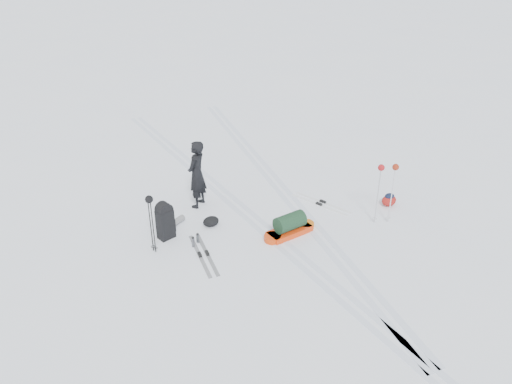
# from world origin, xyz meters

# --- Properties ---
(ground) EXTENTS (200.00, 200.00, 0.00)m
(ground) POSITION_xyz_m (0.00, 0.00, 0.00)
(ground) COLOR white
(ground) RESTS_ON ground
(snow_hill_backdrop) EXTENTS (359.50, 192.00, 162.45)m
(snow_hill_backdrop) POSITION_xyz_m (62.69, 84.02, -69.02)
(snow_hill_backdrop) COLOR white
(snow_hill_backdrop) RESTS_ON ground
(ski_tracks) EXTENTS (3.38, 17.97, 0.01)m
(ski_tracks) POSITION_xyz_m (0.61, 0.88, 0.00)
(ski_tracks) COLOR silver
(ski_tracks) RESTS_ON ground
(skier) EXTENTS (0.74, 0.73, 1.72)m
(skier) POSITION_xyz_m (-0.95, 1.79, 0.86)
(skier) COLOR black
(skier) RESTS_ON ground
(pulk_sled) EXTENTS (1.39, 0.58, 0.52)m
(pulk_sled) POSITION_xyz_m (0.41, -0.41, 0.20)
(pulk_sled) COLOR red
(pulk_sled) RESTS_ON ground
(expedition_rucksack) EXTENTS (0.83, 0.79, 0.89)m
(expedition_rucksack) POSITION_xyz_m (-2.08, 0.78, 0.41)
(expedition_rucksack) COLOR black
(expedition_rucksack) RESTS_ON ground
(ski_poles_black) EXTENTS (0.17, 0.19, 1.36)m
(ski_poles_black) POSITION_xyz_m (-2.53, 0.32, 1.11)
(ski_poles_black) COLOR black
(ski_poles_black) RESTS_ON ground
(ski_poles_silver) EXTENTS (0.46, 0.28, 1.51)m
(ski_poles_silver) POSITION_xyz_m (2.61, -0.95, 1.26)
(ski_poles_silver) COLOR #B1B4B8
(ski_poles_silver) RESTS_ON ground
(touring_skis_grey) EXTENTS (0.42, 1.66, 0.06)m
(touring_skis_grey) POSITION_xyz_m (-1.65, -0.30, 0.01)
(touring_skis_grey) COLOR gray
(touring_skis_grey) RESTS_ON ground
(touring_skis_white) EXTENTS (0.87, 1.65, 0.06)m
(touring_skis_white) POSITION_xyz_m (1.83, 0.44, 0.01)
(touring_skis_white) COLOR white
(touring_skis_white) RESTS_ON ground
(rope_coil) EXTENTS (0.58, 0.58, 0.06)m
(rope_coil) POSITION_xyz_m (0.10, -0.30, 0.03)
(rope_coil) COLOR #54ACCC
(rope_coil) RESTS_ON ground
(small_daypack) EXTENTS (0.40, 0.31, 0.33)m
(small_daypack) POSITION_xyz_m (3.30, -0.39, 0.16)
(small_daypack) COLOR maroon
(small_daypack) RESTS_ON ground
(thermos_pair) EXTENTS (0.22, 0.18, 0.25)m
(thermos_pair) POSITION_xyz_m (-1.65, 0.16, 0.12)
(thermos_pair) COLOR #55575D
(thermos_pair) RESTS_ON ground
(stuff_sack) EXTENTS (0.44, 0.36, 0.24)m
(stuff_sack) POSITION_xyz_m (-1.04, 0.74, 0.12)
(stuff_sack) COLOR black
(stuff_sack) RESTS_ON ground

